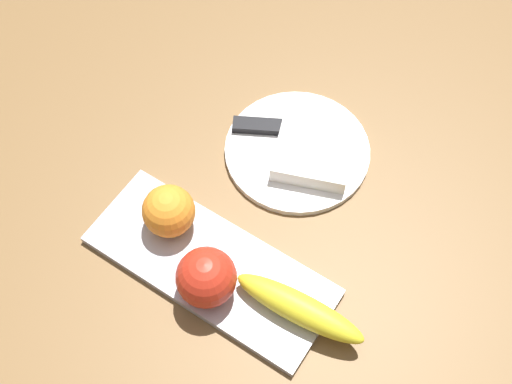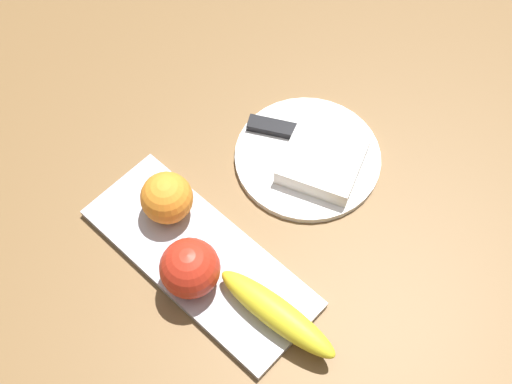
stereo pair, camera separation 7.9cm
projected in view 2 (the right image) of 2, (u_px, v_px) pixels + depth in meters
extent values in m
plane|color=brown|center=(220.00, 258.00, 0.91)|extent=(2.40, 2.40, 0.00)
cube|color=#B1B2C0|center=(200.00, 258.00, 0.91)|extent=(0.34, 0.13, 0.01)
sphere|color=red|center=(191.00, 269.00, 0.85)|extent=(0.08, 0.08, 0.08)
ellipsoid|color=yellow|center=(277.00, 313.00, 0.84)|extent=(0.18, 0.05, 0.04)
sphere|color=orange|center=(165.00, 200.00, 0.90)|extent=(0.07, 0.07, 0.07)
cylinder|color=white|center=(308.00, 157.00, 0.99)|extent=(0.22, 0.22, 0.01)
cube|color=white|center=(323.00, 161.00, 0.97)|extent=(0.14, 0.14, 0.03)
cube|color=silver|center=(316.00, 138.00, 1.00)|extent=(0.14, 0.09, 0.00)
cube|color=black|center=(277.00, 128.00, 1.00)|extent=(0.09, 0.06, 0.01)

